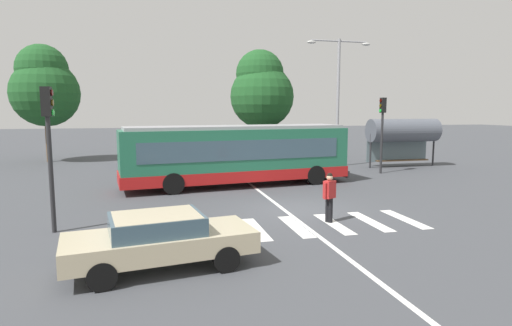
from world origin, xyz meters
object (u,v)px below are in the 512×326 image
pedestrian_crossing_street (329,195)px  bus_stop_shelter (403,131)px  traffic_light_near_corner (49,136)px  twin_arm_street_lamp (338,88)px  foreground_sedan (160,238)px  parked_car_white (224,152)px  background_tree_left (44,86)px  parked_car_black (292,150)px  background_tree_right (261,90)px  city_transit_bus (237,155)px  parked_car_charcoal (260,152)px  parked_car_red (185,154)px  traffic_light_far_corner (382,123)px  parked_car_blue (148,154)px

pedestrian_crossing_street → bus_stop_shelter: size_ratio=0.35×
traffic_light_near_corner → twin_arm_street_lamp: twin_arm_street_lamp is taller
bus_stop_shelter → foreground_sedan: bearing=-137.2°
parked_car_white → background_tree_left: bearing=163.4°
parked_car_white → parked_car_black: size_ratio=1.01×
foreground_sedan → background_tree_right: (8.60, 23.58, 4.71)m
foreground_sedan → traffic_light_near_corner: (-3.20, 3.92, 2.29)m
city_transit_bus → pedestrian_crossing_street: bearing=-77.6°
parked_car_white → parked_car_charcoal: bearing=-2.5°
bus_stop_shelter → twin_arm_street_lamp: (-4.24, 1.26, 2.86)m
parked_car_red → twin_arm_street_lamp: bearing=-19.6°
pedestrian_crossing_street → traffic_light_near_corner: 9.21m
parked_car_black → background_tree_left: size_ratio=0.53×
foreground_sedan → city_transit_bus: bearing=69.4°
traffic_light_far_corner → background_tree_right: size_ratio=0.53×
parked_car_white → twin_arm_street_lamp: 9.30m
parked_car_black → parked_car_white: bearing=-176.4°
pedestrian_crossing_street → parked_car_red: 17.29m
pedestrian_crossing_street → parked_car_red: size_ratio=0.38×
parked_car_red → city_transit_bus: bearing=-78.1°
parked_car_blue → bus_stop_shelter: (16.79, -5.37, 1.65)m
twin_arm_street_lamp → background_tree_left: bearing=159.1°
parked_car_charcoal → background_tree_right: background_tree_right is taller
parked_car_red → twin_arm_street_lamp: twin_arm_street_lamp is taller
parked_car_red → background_tree_right: (6.51, 3.69, 4.71)m
parked_car_charcoal → bus_stop_shelter: bus_stop_shelter is taller
parked_car_blue → traffic_light_far_corner: 16.00m
parked_car_blue → parked_car_red: size_ratio=1.02×
pedestrian_crossing_street → traffic_light_near_corner: (-8.92, 0.93, 2.09)m
parked_car_blue → parked_car_white: size_ratio=1.00×
parked_car_white → background_tree_left: 14.00m
parked_car_red → parked_car_charcoal: size_ratio=0.98×
pedestrian_crossing_street → twin_arm_street_lamp: (6.34, 13.35, 4.31)m
twin_arm_street_lamp → background_tree_right: bearing=115.6°
city_transit_bus → pedestrian_crossing_street: city_transit_bus is taller
parked_car_white → background_tree_right: size_ratio=0.53×
traffic_light_near_corner → bus_stop_shelter: size_ratio=0.93×
pedestrian_crossing_street → background_tree_right: bearing=82.0°
parked_car_red → background_tree_left: bearing=157.8°
parked_car_black → traffic_light_near_corner: (-13.44, -16.55, 2.29)m
bus_stop_shelter → twin_arm_street_lamp: 5.27m
parked_car_charcoal → city_transit_bus: bearing=-110.8°
parked_car_red → parked_car_white: 2.80m
parked_car_red → parked_car_white: same height
parked_car_charcoal → background_tree_left: background_tree_left is taller
traffic_light_far_corner → parked_car_black: bearing=111.9°
foreground_sedan → parked_car_blue: same height
background_tree_left → bus_stop_shelter: bearing=-20.1°
city_transit_bus → parked_car_white: (0.85, 9.42, -0.82)m
parked_car_black → traffic_light_far_corner: 8.63m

